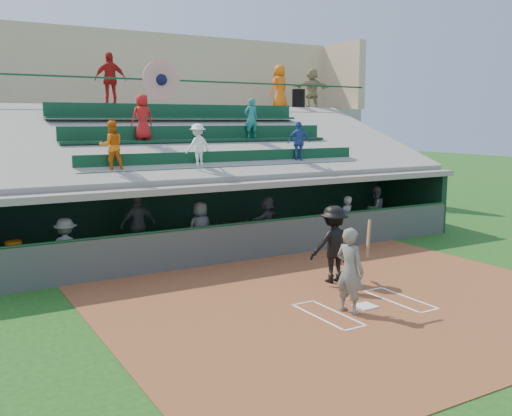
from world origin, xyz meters
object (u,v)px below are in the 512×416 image
batter_at_plate (350,270)px  catcher (346,272)px  white_table (12,269)px  trash_bin (299,99)px  water_cooler (14,249)px  home_plate (365,306)px

batter_at_plate → catcher: batter_at_plate is taller
white_table → trash_bin: bearing=3.4°
water_cooler → trash_bin: trash_bin is taller
catcher → white_table: 8.32m
home_plate → white_table: white_table is taller
batter_at_plate → home_plate: bearing=11.3°
water_cooler → trash_bin: (13.60, 7.31, 4.19)m
home_plate → catcher: catcher is taller
batter_at_plate → white_table: bearing=133.6°
trash_bin → batter_at_plate: bearing=-120.3°
water_cooler → batter_at_plate: bearing=-46.4°
water_cooler → trash_bin: 16.00m
catcher → white_table: bearing=-55.9°
home_plate → water_cooler: (-6.33, 5.96, 0.83)m
catcher → trash_bin: trash_bin is taller
water_cooler → trash_bin: size_ratio=0.45×
home_plate → catcher: 1.16m
batter_at_plate → trash_bin: (7.81, 13.39, 4.11)m
home_plate → water_cooler: 8.73m
home_plate → trash_bin: (7.27, 13.28, 5.02)m
trash_bin → water_cooler: bearing=-151.7°
white_table → water_cooler: 0.52m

